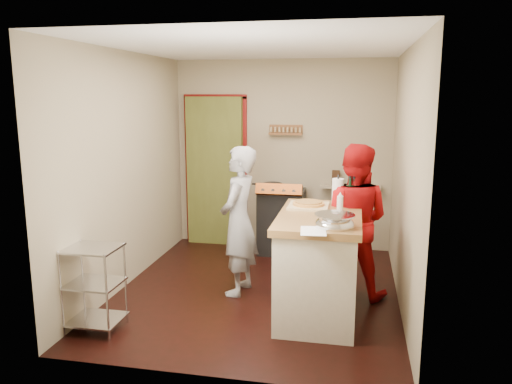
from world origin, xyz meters
TOP-DOWN VIEW (x-y plane):
  - floor at (0.00, 0.00)m, footprint 3.50×3.50m
  - back_wall at (-0.64, 1.78)m, footprint 3.00×0.44m
  - left_wall at (-1.50, 0.00)m, footprint 0.04×3.50m
  - right_wall at (1.50, 0.00)m, footprint 0.04×3.50m
  - ceiling at (0.00, 0.00)m, footprint 3.00×3.50m
  - stove at (0.05, 1.42)m, footprint 0.60×0.63m
  - wire_shelving at (-1.28, -1.20)m, footprint 0.48×0.40m
  - island at (0.69, -0.43)m, footprint 0.79×1.44m
  - person_stripe at (-0.19, -0.08)m, footprint 0.45×0.63m
  - person_red at (1.00, 0.12)m, footprint 0.90×0.76m

SIDE VIEW (x-z plane):
  - floor at x=0.00m, z-range 0.00..0.00m
  - wire_shelving at x=-1.28m, z-range 0.04..0.84m
  - stove at x=0.05m, z-range -0.05..0.95m
  - island at x=0.69m, z-range -0.13..1.18m
  - person_stripe at x=-0.19m, z-range 0.00..1.60m
  - person_red at x=1.00m, z-range 0.00..1.63m
  - back_wall at x=-0.64m, z-range -0.17..2.43m
  - left_wall at x=-1.50m, z-range 0.00..2.60m
  - right_wall at x=1.50m, z-range 0.00..2.60m
  - ceiling at x=0.00m, z-range 2.60..2.62m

